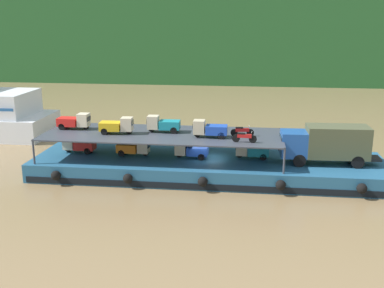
{
  "coord_description": "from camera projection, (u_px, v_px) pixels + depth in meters",
  "views": [
    {
      "loc": [
        3.36,
        -37.08,
        12.73
      ],
      "look_at": [
        -1.32,
        0.0,
        2.7
      ],
      "focal_mm": 43.74,
      "sensor_mm": 36.0,
      "label": 1
    }
  ],
  "objects": [
    {
      "name": "cargo_rack",
      "position": [
        162.0,
        134.0,
        38.81
      ],
      "size": [
        19.78,
        6.66,
        2.0
      ],
      "color": "#383D47",
      "rests_on": "cargo_barge"
    },
    {
      "name": "motorcycle_upper_centre",
      "position": [
        242.0,
        131.0,
        37.88
      ],
      "size": [
        1.9,
        0.55,
        0.87
      ],
      "color": "black",
      "rests_on": "cargo_rack"
    },
    {
      "name": "cargo_barge",
      "position": [
        208.0,
        167.0,
        39.01
      ],
      "size": [
        28.98,
        8.07,
        1.5
      ],
      "color": "#23567A",
      "rests_on": "ground"
    },
    {
      "name": "mini_truck_upper_stern",
      "position": [
        74.0,
        121.0,
        40.29
      ],
      "size": [
        2.75,
        1.22,
        1.38
      ],
      "color": "red",
      "rests_on": "cargo_rack"
    },
    {
      "name": "mini_truck_upper_fore",
      "position": [
        163.0,
        124.0,
        39.2
      ],
      "size": [
        2.77,
        1.25,
        1.38
      ],
      "color": "teal",
      "rests_on": "cargo_rack"
    },
    {
      "name": "mini_truck_lower_stern",
      "position": [
        79.0,
        144.0,
        40.5
      ],
      "size": [
        2.74,
        1.21,
        1.38
      ],
      "color": "red",
      "rests_on": "cargo_barge"
    },
    {
      "name": "ground_plane",
      "position": [
        208.0,
        176.0,
        39.24
      ],
      "size": [
        400.0,
        400.0,
        0.0
      ],
      "primitive_type": "plane",
      "color": "olive"
    },
    {
      "name": "mini_truck_upper_bow",
      "position": [
        210.0,
        129.0,
        37.47
      ],
      "size": [
        2.75,
        1.21,
        1.38
      ],
      "color": "#1E47B7",
      "rests_on": "cargo_rack"
    },
    {
      "name": "motorcycle_upper_port",
      "position": [
        244.0,
        137.0,
        35.95
      ],
      "size": [
        1.9,
        0.55,
        0.87
      ],
      "color": "black",
      "rests_on": "cargo_rack"
    },
    {
      "name": "mini_truck_lower_fore",
      "position": [
        252.0,
        150.0,
        38.76
      ],
      "size": [
        2.74,
        1.21,
        1.38
      ],
      "color": "teal",
      "rests_on": "cargo_barge"
    },
    {
      "name": "covered_lorry",
      "position": [
        327.0,
        143.0,
        37.01
      ],
      "size": [
        7.91,
        2.52,
        3.1
      ],
      "color": "#1E4C99",
      "rests_on": "cargo_barge"
    },
    {
      "name": "mini_truck_upper_mid",
      "position": [
        117.0,
        126.0,
        38.64
      ],
      "size": [
        2.79,
        1.29,
        1.38
      ],
      "color": "gold",
      "rests_on": "cargo_rack"
    },
    {
      "name": "mini_truck_lower_aft",
      "position": [
        134.0,
        147.0,
        39.59
      ],
      "size": [
        2.78,
        1.27,
        1.38
      ],
      "color": "orange",
      "rests_on": "cargo_barge"
    },
    {
      "name": "mini_truck_lower_mid",
      "position": [
        191.0,
        150.0,
        38.83
      ],
      "size": [
        2.79,
        1.28,
        1.38
      ],
      "color": "#1E47B7",
      "rests_on": "cargo_barge"
    }
  ]
}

